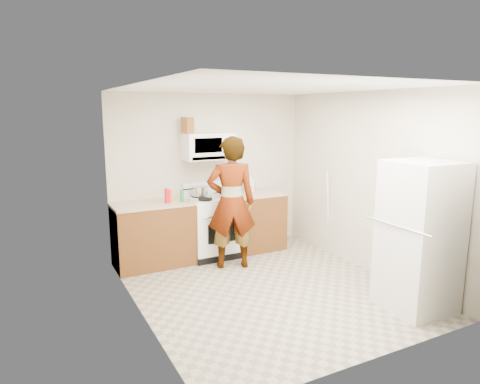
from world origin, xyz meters
TOP-DOWN VIEW (x-y plane):
  - floor at (0.00, 0.00)m, footprint 3.60×3.60m
  - back_wall at (0.00, 1.79)m, footprint 3.20×0.02m
  - right_wall at (1.59, 0.00)m, footprint 0.02×3.60m
  - cabinet_left at (-1.04, 1.49)m, footprint 1.12×0.62m
  - counter_left at (-1.04, 1.49)m, footprint 1.14×0.64m
  - cabinet_right at (0.68, 1.49)m, footprint 0.80×0.62m
  - counter_right at (0.68, 1.49)m, footprint 0.82×0.64m
  - gas_range at (-0.10, 1.48)m, footprint 0.76×0.65m
  - microwave at (-0.10, 1.61)m, footprint 0.76×0.38m
  - person at (-0.05, 0.92)m, footprint 0.80×0.65m
  - fridge at (1.23, -1.23)m, footprint 0.72×0.72m
  - kettle at (0.66, 1.67)m, footprint 0.20×0.20m
  - jug at (-0.43, 1.61)m, footprint 0.18×0.18m
  - saucepan at (-0.26, 1.60)m, footprint 0.31×0.31m
  - tray at (-0.03, 1.43)m, footprint 0.27×0.19m
  - bottle_spray at (-0.86, 1.37)m, footprint 0.07×0.07m
  - bottle_hot_sauce at (-0.79, 1.41)m, footprint 0.08×0.08m
  - bottle_green_cap at (-0.63, 1.38)m, footprint 0.07×0.07m
  - pot_lid at (-0.53, 1.33)m, footprint 0.31×0.31m
  - broom at (1.59, 0.80)m, footprint 0.26×0.18m

SIDE VIEW (x-z plane):
  - floor at x=0.00m, z-range 0.00..0.00m
  - cabinet_left at x=-1.04m, z-range 0.00..0.90m
  - cabinet_right at x=0.68m, z-range 0.00..0.90m
  - gas_range at x=-0.10m, z-range -0.08..1.05m
  - broom at x=1.59m, z-range 0.01..1.32m
  - fridge at x=1.23m, z-range 0.00..1.70m
  - counter_left at x=-1.04m, z-range 0.90..0.93m
  - counter_right at x=0.68m, z-range 0.90..0.93m
  - pot_lid at x=-0.53m, z-range 0.94..0.95m
  - person at x=-0.05m, z-range 0.00..1.89m
  - tray at x=-0.03m, z-range 0.93..0.98m
  - bottle_green_cap at x=-0.63m, z-range 0.94..1.10m
  - saucepan at x=-0.26m, z-range 0.95..1.09m
  - bottle_hot_sauce at x=-0.79m, z-range 0.94..1.12m
  - kettle at x=0.66m, z-range 0.94..1.14m
  - bottle_spray at x=-0.86m, z-range 0.94..1.15m
  - back_wall at x=0.00m, z-range 0.00..2.50m
  - right_wall at x=1.59m, z-range 0.00..2.50m
  - microwave at x=-0.10m, z-range 1.50..1.90m
  - jug at x=-0.43m, z-range 1.90..2.14m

